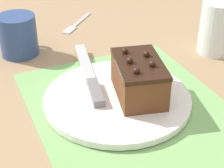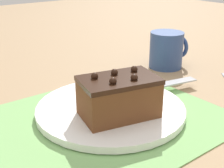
# 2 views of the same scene
# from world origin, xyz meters

# --- Properties ---
(ground_plane) EXTENTS (3.00, 3.00, 0.00)m
(ground_plane) POSITION_xyz_m (0.00, 0.00, 0.00)
(ground_plane) COLOR #9E7F5B
(placemat_woven) EXTENTS (0.46, 0.34, 0.00)m
(placemat_woven) POSITION_xyz_m (0.00, 0.00, 0.00)
(placemat_woven) COLOR #7AB266
(placemat_woven) RESTS_ON ground_plane
(cake_plate) EXTENTS (0.27, 0.27, 0.01)m
(cake_plate) POSITION_xyz_m (0.05, 0.01, 0.01)
(cake_plate) COLOR white
(cake_plate) RESTS_ON placemat_woven
(chocolate_cake) EXTENTS (0.14, 0.11, 0.08)m
(chocolate_cake) POSITION_xyz_m (0.04, -0.02, 0.05)
(chocolate_cake) COLOR brown
(chocolate_cake) RESTS_ON cake_plate
(serving_knife) EXTENTS (0.25, 0.07, 0.01)m
(serving_knife) POSITION_xyz_m (0.11, 0.04, 0.02)
(serving_knife) COLOR slate
(serving_knife) RESTS_ON cake_plate
(coffee_mug) EXTENTS (0.09, 0.08, 0.09)m
(coffee_mug) POSITION_xyz_m (0.32, 0.13, 0.05)
(coffee_mug) COLOR navy
(coffee_mug) RESTS_ON ground_plane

